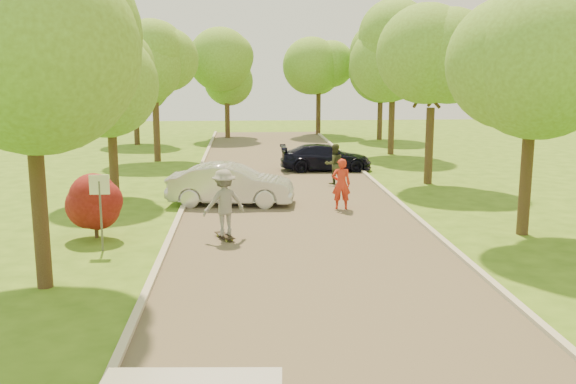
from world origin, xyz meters
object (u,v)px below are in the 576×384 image
object	(u,v)px
silver_sedan	(231,184)
dark_sedan	(326,157)
street_sign	(100,197)
person_olive	(334,164)
person_striped	(341,184)
longboard	(225,236)
skateboarder	(224,203)

from	to	relation	value
silver_sedan	dark_sedan	xyz separation A→B (m)	(4.60, 7.97, -0.11)
street_sign	person_olive	size ratio (longest dim) A/B	1.21
street_sign	person_olive	distance (m)	12.94
person_olive	person_striped	bearing A→B (deg)	69.30
dark_sedan	longboard	bearing A→B (deg)	160.61
silver_sedan	street_sign	bearing A→B (deg)	156.71
silver_sedan	person_striped	distance (m)	4.17
silver_sedan	person_olive	world-z (taller)	person_olive
street_sign	dark_sedan	xyz separation A→B (m)	(8.10, 14.02, -0.90)
skateboarder	person_olive	bearing A→B (deg)	-139.69
silver_sedan	person_olive	bearing A→B (deg)	-40.76
longboard	person_striped	distance (m)	5.74
dark_sedan	person_striped	bearing A→B (deg)	176.83
street_sign	person_olive	world-z (taller)	street_sign
skateboarder	person_olive	xyz separation A→B (m)	(4.60, 9.12, -0.23)
skateboarder	person_striped	world-z (taller)	skateboarder
person_striped	dark_sedan	bearing A→B (deg)	-90.96
person_olive	silver_sedan	bearing A→B (deg)	26.98
person_striped	person_olive	distance (m)	5.23
street_sign	longboard	distance (m)	3.84
silver_sedan	longboard	bearing A→B (deg)	-174.36
longboard	skateboarder	world-z (taller)	skateboarder
longboard	person_olive	distance (m)	10.25
longboard	person_striped	xyz separation A→B (m)	(4.12, 3.92, 0.83)
person_olive	skateboarder	bearing A→B (deg)	47.80
silver_sedan	dark_sedan	bearing A→B (deg)	-23.18
dark_sedan	longboard	xyz separation A→B (m)	(-4.70, -12.99, -0.55)
person_olive	street_sign	bearing A→B (deg)	36.32
silver_sedan	skateboarder	world-z (taller)	skateboarder
skateboarder	person_striped	bearing A→B (deg)	-159.40
dark_sedan	person_striped	size ratio (longest dim) A/B	2.44
skateboarder	silver_sedan	bearing A→B (deg)	-114.12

